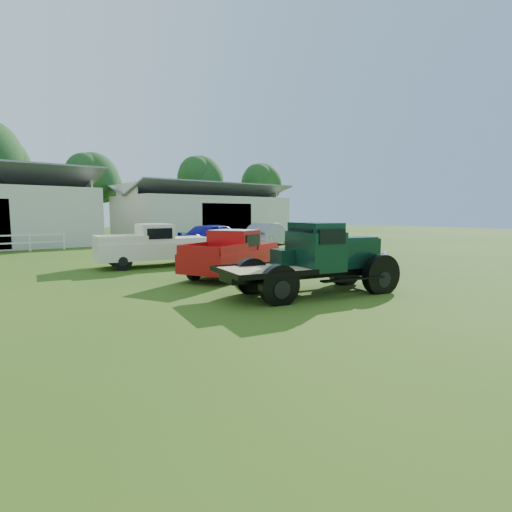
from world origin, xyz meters
TOP-DOWN VIEW (x-y plane):
  - ground at (0.00, 0.00)m, footprint 120.00×120.00m
  - shed_right at (14.00, 27.00)m, footprint 16.80×9.20m
  - tree_c at (5.00, 33.00)m, footprint 5.40×5.40m
  - tree_d at (18.00, 34.00)m, footprint 6.00×6.00m
  - tree_e at (26.00, 32.00)m, footprint 5.70×5.70m
  - vintage_flatbed at (1.00, -0.46)m, footprint 5.69×3.24m
  - red_pickup at (1.13, 3.77)m, footprint 5.24×3.76m
  - white_pickup at (0.00, 8.40)m, footprint 5.35×2.79m
  - misc_car_blue at (6.22, 12.59)m, footprint 5.55×3.06m
  - misc_car_grey at (11.68, 13.83)m, footprint 5.35×3.61m

SIDE VIEW (x-z plane):
  - ground at x=0.00m, z-range 0.00..0.00m
  - misc_car_grey at x=11.68m, z-range 0.00..1.67m
  - misc_car_blue at x=6.22m, z-range 0.00..1.79m
  - red_pickup at x=1.13m, z-range 0.00..1.79m
  - white_pickup at x=0.00m, z-range 0.00..1.87m
  - vintage_flatbed at x=1.00m, z-range 0.00..2.12m
  - shed_right at x=14.00m, z-range 0.00..5.20m
  - tree_c at x=5.00m, z-range 0.00..9.00m
  - tree_e at x=26.00m, z-range 0.00..9.50m
  - tree_d at x=18.00m, z-range 0.00..10.00m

